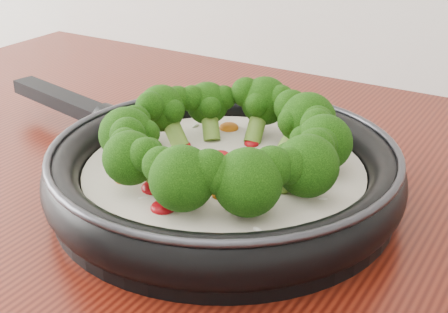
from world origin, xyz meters
The scene contains 1 object.
skillet centered at (-0.12, 1.04, 0.94)m, with size 0.59×0.43×0.10m.
Camera 1 is at (0.17, 0.56, 1.22)m, focal length 50.16 mm.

